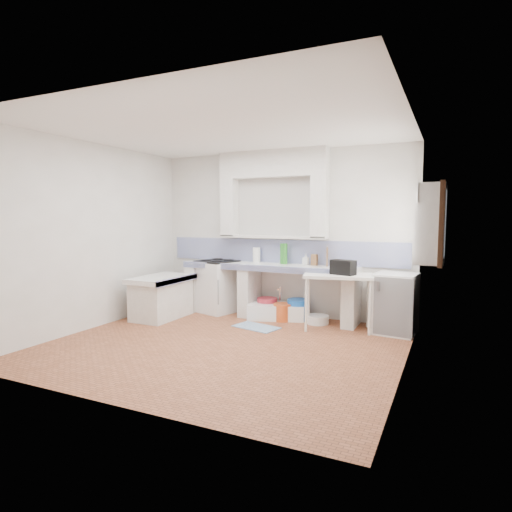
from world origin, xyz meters
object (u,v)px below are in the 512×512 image
at_px(stove, 217,287).
at_px(side_table, 338,302).
at_px(sink, 276,312).
at_px(fridge, 395,303).

height_order(stove, side_table, stove).
relative_size(sink, side_table, 0.92).
relative_size(side_table, fridge, 1.15).
height_order(stove, fridge, stove).
distance_m(stove, sink, 1.20).
xyz_separation_m(stove, fridge, (3.06, -0.13, -0.01)).
relative_size(stove, sink, 0.97).
bearing_deg(fridge, stove, -176.21).
height_order(side_table, fridge, fridge).
distance_m(side_table, fridge, 0.83).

